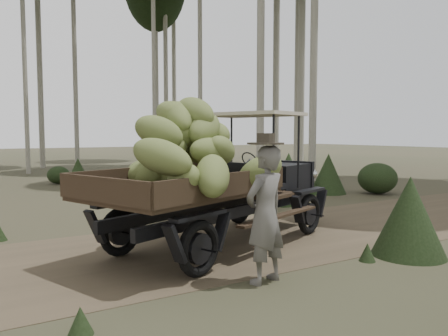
{
  "coord_description": "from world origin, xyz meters",
  "views": [
    {
      "loc": [
        -1.99,
        -7.02,
        2.08
      ],
      "look_at": [
        2.14,
        -0.05,
        1.44
      ],
      "focal_mm": 35.0,
      "sensor_mm": 36.0,
      "label": 1
    }
  ],
  "objects": [
    {
      "name": "dirt_track",
      "position": [
        0.0,
        0.0,
        0.0
      ],
      "size": [
        70.0,
        4.0,
        0.01
      ],
      "primitive_type": "cube",
      "color": "brown",
      "rests_on": "ground"
    },
    {
      "name": "farmer",
      "position": [
        1.55,
        -2.17,
        0.99
      ],
      "size": [
        0.79,
        0.62,
        2.09
      ],
      "rotation": [
        0.0,
        0.0,
        3.38
      ],
      "color": "#625E5A",
      "rests_on": "ground"
    },
    {
      "name": "ground",
      "position": [
        0.0,
        0.0,
        0.0
      ],
      "size": [
        120.0,
        120.0,
        0.0
      ],
      "primitive_type": "plane",
      "color": "#473D2B",
      "rests_on": "ground"
    },
    {
      "name": "banana_truck",
      "position": [
        1.61,
        -0.29,
        1.58
      ],
      "size": [
        5.67,
        3.78,
        2.79
      ],
      "rotation": [
        0.0,
        0.0,
        0.37
      ],
      "color": "black",
      "rests_on": "ground"
    },
    {
      "name": "undergrowth",
      "position": [
        2.96,
        -0.63,
        0.57
      ],
      "size": [
        23.95,
        23.96,
        1.39
      ],
      "color": "#233319",
      "rests_on": "ground"
    }
  ]
}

